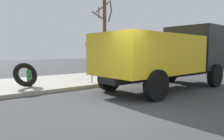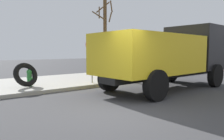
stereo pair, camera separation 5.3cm
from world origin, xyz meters
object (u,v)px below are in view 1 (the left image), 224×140
(stop_sign, at_px, (92,51))
(loose_tire, at_px, (25,75))
(fire_hydrant, at_px, (29,77))
(dump_truck_yellow, at_px, (168,54))
(bare_tree, at_px, (104,33))

(stop_sign, bearing_deg, loose_tire, 165.17)
(fire_hydrant, distance_m, stop_sign, 3.15)
(dump_truck_yellow, bearing_deg, fire_hydrant, 143.75)
(bare_tree, bearing_deg, fire_hydrant, -165.78)
(loose_tire, height_order, bare_tree, bare_tree)
(loose_tire, relative_size, bare_tree, 0.21)
(dump_truck_yellow, bearing_deg, bare_tree, 88.29)
(loose_tire, bearing_deg, fire_hydrant, 38.76)
(dump_truck_yellow, bearing_deg, loose_tire, 146.10)
(stop_sign, distance_m, bare_tree, 3.58)
(stop_sign, relative_size, dump_truck_yellow, 0.32)
(bare_tree, bearing_deg, dump_truck_yellow, -91.71)
(stop_sign, bearing_deg, bare_tree, 42.52)
(loose_tire, bearing_deg, dump_truck_yellow, -33.90)
(stop_sign, xyz_separation_m, bare_tree, (2.50, 2.29, 1.16))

